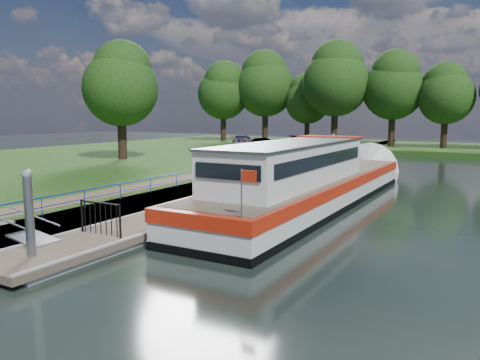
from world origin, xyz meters
The scene contains 17 objects.
ground centered at (0.00, 0.00, 0.00)m, with size 160.00×160.00×0.00m, color black.
riverbank centered at (-18.00, 15.00, 0.39)m, with size 32.00×90.00×0.78m, color #204513.
bank_edge centered at (-2.55, 15.00, 0.39)m, with size 1.10×90.00×0.78m, color #473D2D.
footpath centered at (-4.40, 8.00, 0.80)m, with size 1.60×40.00×0.05m, color brown.
carpark centered at (-11.00, 38.00, 0.81)m, with size 14.00×12.00×0.06m, color black.
blue_fence centered at (-2.75, 3.00, 1.31)m, with size 0.04×18.04×0.72m.
pontoon centered at (0.00, 13.00, 0.18)m, with size 2.50×30.00×0.56m.
mooring_piles centered at (0.00, 13.00, 1.28)m, with size 0.30×27.30×3.55m.
gangway centered at (-1.85, 0.50, 0.63)m, with size 2.58×1.00×0.92m.
gate_panel centered at (0.00, 2.20, 1.15)m, with size 1.85×0.05×1.15m.
barge centered at (3.60, 13.06, 1.09)m, with size 4.36×21.15×4.78m.
horizon_trees centered at (-1.61, 48.68, 7.95)m, with size 54.38×10.03×12.87m.
bank_tree_a centered at (-15.99, 20.08, 7.02)m, with size 6.12×6.12×9.72m.
car_a centered at (-6.92, 36.75, 1.45)m, with size 1.44×3.59×1.22m, color #999999.
car_b centered at (-11.05, 36.18, 1.38)m, with size 1.14×3.28×1.08m, color #999999.
car_c centered at (-14.12, 37.15, 1.50)m, with size 1.86×4.57×1.33m, color #999999.
car_d centered at (-9.94, 40.99, 1.43)m, with size 1.97×4.27×1.19m, color #999999.
Camera 1 is at (11.85, -8.95, 4.51)m, focal length 35.00 mm.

